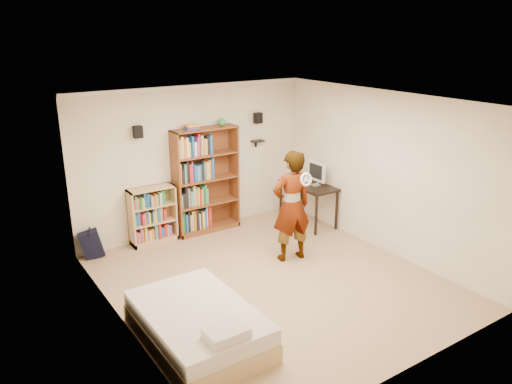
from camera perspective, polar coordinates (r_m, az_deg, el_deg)
ground at (r=7.66m, az=1.90°, el=-10.13°), size 4.50×5.00×0.01m
room_shell at (r=6.99m, az=2.05°, el=2.67°), size 4.52×5.02×2.71m
crown_molding at (r=6.81m, az=2.14°, el=10.05°), size 4.50×5.00×0.06m
speaker_left at (r=8.53m, az=-13.34°, el=6.70°), size 0.14×0.12×0.20m
speaker_right at (r=9.62m, az=0.24°, el=8.46°), size 0.14×0.12×0.20m
wall_shelf at (r=9.71m, az=0.20°, el=5.85°), size 0.25×0.16×0.02m
tall_bookshelf at (r=9.19m, az=-5.73°, el=1.30°), size 1.23×0.36×1.95m
low_bookshelf at (r=8.94m, az=-11.72°, el=-2.63°), size 0.81×0.31×1.02m
computer_desk at (r=9.70m, az=5.95°, el=-1.34°), size 0.59×1.17×0.80m
imac at (r=9.45m, az=6.84°, el=2.06°), size 0.16×0.46×0.45m
daybed at (r=6.27m, az=-6.70°, el=-14.40°), size 1.20×1.85×0.55m
person at (r=8.02m, az=4.07°, el=-1.63°), size 0.73×0.54×1.84m
wii_wheel at (r=7.59m, az=5.74°, el=1.44°), size 0.22×0.08×0.22m
navy_bag at (r=8.72m, az=-18.32°, el=-5.66°), size 0.40×0.30×0.49m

